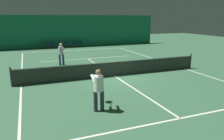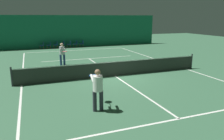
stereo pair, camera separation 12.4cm
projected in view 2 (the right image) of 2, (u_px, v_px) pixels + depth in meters
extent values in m
plane|color=#386647|center=(115.00, 76.00, 13.83)|extent=(60.00, 60.00, 0.00)
cube|color=#196B4C|center=(71.00, 31.00, 26.89)|extent=(23.00, 0.12, 3.88)
cube|color=white|center=(76.00, 50.00, 24.64)|extent=(11.00, 0.10, 0.00)
cube|color=white|center=(89.00, 59.00, 19.64)|extent=(8.25, 0.10, 0.00)
cube|color=white|center=(179.00, 119.00, 8.01)|extent=(8.25, 0.10, 0.00)
cube|color=white|center=(22.00, 85.00, 11.93)|extent=(0.10, 23.80, 0.00)
cube|color=white|center=(186.00, 69.00, 15.73)|extent=(0.10, 23.80, 0.00)
cube|color=white|center=(115.00, 76.00, 13.83)|extent=(0.10, 12.80, 0.00)
cube|color=#2D332D|center=(115.00, 69.00, 13.71)|extent=(11.90, 0.02, 0.95)
cube|color=white|center=(115.00, 62.00, 13.61)|extent=(11.90, 0.02, 0.05)
cylinder|color=#333338|center=(12.00, 77.00, 11.65)|extent=(0.10, 0.10, 1.07)
cylinder|color=#333338|center=(192.00, 61.00, 15.76)|extent=(0.10, 0.10, 1.07)
cylinder|color=#2D2D38|center=(95.00, 101.00, 8.58)|extent=(0.17, 0.17, 0.83)
cylinder|color=#2D2D38|center=(101.00, 101.00, 8.64)|extent=(0.17, 0.17, 0.83)
cylinder|color=white|center=(98.00, 84.00, 8.44)|extent=(0.42, 0.42, 0.60)
sphere|color=#936B4C|center=(98.00, 72.00, 8.34)|extent=(0.23, 0.23, 0.23)
cylinder|color=white|center=(92.00, 79.00, 8.63)|extent=(0.15, 0.58, 0.24)
cylinder|color=white|center=(100.00, 78.00, 8.71)|extent=(0.15, 0.58, 0.24)
cylinder|color=black|center=(94.00, 77.00, 9.08)|extent=(0.06, 0.31, 0.03)
torus|color=#1951B2|center=(93.00, 75.00, 9.37)|extent=(0.36, 0.36, 0.03)
cylinder|color=silver|center=(93.00, 75.00, 9.37)|extent=(0.30, 0.30, 0.00)
cylinder|color=navy|center=(64.00, 60.00, 16.98)|extent=(0.17, 0.17, 0.84)
cylinder|color=navy|center=(61.00, 60.00, 16.88)|extent=(0.17, 0.17, 0.84)
cylinder|color=#B7B7BC|center=(62.00, 50.00, 16.76)|extent=(0.41, 0.41, 0.61)
sphere|color=#DBAD89|center=(62.00, 45.00, 16.65)|extent=(0.23, 0.23, 0.23)
cylinder|color=#B7B7BC|center=(65.00, 49.00, 16.54)|extent=(0.13, 0.58, 0.24)
cylinder|color=#B7B7BC|center=(61.00, 49.00, 16.42)|extent=(0.13, 0.58, 0.24)
cylinder|color=black|center=(64.00, 51.00, 16.12)|extent=(0.04, 0.31, 0.03)
torus|color=red|center=(65.00, 51.00, 15.85)|extent=(0.35, 0.35, 0.03)
cylinder|color=silver|center=(65.00, 51.00, 15.85)|extent=(0.29, 0.29, 0.00)
cylinder|color=brown|center=(40.00, 47.00, 25.67)|extent=(0.03, 0.03, 0.39)
cylinder|color=brown|center=(40.00, 48.00, 25.33)|extent=(0.03, 0.03, 0.39)
cylinder|color=brown|center=(43.00, 47.00, 25.81)|extent=(0.03, 0.03, 0.39)
cylinder|color=brown|center=(44.00, 47.00, 25.46)|extent=(0.03, 0.03, 0.39)
cube|color=navy|center=(42.00, 45.00, 25.52)|extent=(0.44, 0.44, 0.05)
cube|color=navy|center=(43.00, 43.00, 25.53)|extent=(0.04, 0.44, 0.40)
cylinder|color=brown|center=(47.00, 47.00, 25.95)|extent=(0.03, 0.03, 0.39)
cylinder|color=brown|center=(47.00, 47.00, 25.60)|extent=(0.03, 0.03, 0.39)
cylinder|color=brown|center=(50.00, 47.00, 26.08)|extent=(0.03, 0.03, 0.39)
cylinder|color=brown|center=(51.00, 47.00, 25.73)|extent=(0.03, 0.03, 0.39)
cube|color=navy|center=(49.00, 45.00, 25.79)|extent=(0.44, 0.44, 0.05)
cube|color=navy|center=(50.00, 43.00, 25.80)|extent=(0.04, 0.44, 0.40)
cylinder|color=brown|center=(54.00, 47.00, 26.22)|extent=(0.03, 0.03, 0.39)
cylinder|color=brown|center=(54.00, 47.00, 25.87)|extent=(0.03, 0.03, 0.39)
cylinder|color=brown|center=(57.00, 46.00, 26.35)|extent=(0.03, 0.03, 0.39)
cylinder|color=brown|center=(57.00, 47.00, 26.01)|extent=(0.03, 0.03, 0.39)
cube|color=navy|center=(55.00, 45.00, 26.06)|extent=(0.44, 0.44, 0.05)
cube|color=navy|center=(57.00, 43.00, 26.08)|extent=(0.04, 0.44, 0.40)
cylinder|color=brown|center=(60.00, 46.00, 26.49)|extent=(0.03, 0.03, 0.39)
cylinder|color=brown|center=(61.00, 47.00, 26.15)|extent=(0.03, 0.03, 0.39)
cylinder|color=brown|center=(64.00, 46.00, 26.62)|extent=(0.03, 0.03, 0.39)
cylinder|color=brown|center=(64.00, 47.00, 26.28)|extent=(0.03, 0.03, 0.39)
cube|color=navy|center=(62.00, 45.00, 26.33)|extent=(0.44, 0.44, 0.05)
cube|color=navy|center=(64.00, 43.00, 26.35)|extent=(0.04, 0.44, 0.40)
cylinder|color=brown|center=(67.00, 46.00, 26.76)|extent=(0.03, 0.03, 0.39)
cylinder|color=brown|center=(67.00, 46.00, 26.42)|extent=(0.03, 0.03, 0.39)
cylinder|color=brown|center=(70.00, 46.00, 26.90)|extent=(0.03, 0.03, 0.39)
cylinder|color=brown|center=(71.00, 46.00, 26.55)|extent=(0.03, 0.03, 0.39)
cube|color=navy|center=(69.00, 44.00, 26.61)|extent=(0.44, 0.44, 0.05)
cube|color=navy|center=(70.00, 42.00, 26.62)|extent=(0.04, 0.44, 0.40)
cylinder|color=brown|center=(73.00, 46.00, 27.04)|extent=(0.03, 0.03, 0.39)
cylinder|color=brown|center=(74.00, 46.00, 26.69)|extent=(0.03, 0.03, 0.39)
cylinder|color=brown|center=(76.00, 46.00, 27.17)|extent=(0.03, 0.03, 0.39)
cylinder|color=brown|center=(77.00, 46.00, 26.82)|extent=(0.03, 0.03, 0.39)
cube|color=navy|center=(75.00, 44.00, 26.88)|extent=(0.44, 0.44, 0.05)
cube|color=navy|center=(77.00, 42.00, 26.89)|extent=(0.04, 0.44, 0.40)
cylinder|color=brown|center=(80.00, 45.00, 27.31)|extent=(0.03, 0.03, 0.39)
cylinder|color=brown|center=(80.00, 46.00, 26.96)|extent=(0.03, 0.03, 0.39)
cylinder|color=brown|center=(83.00, 45.00, 27.44)|extent=(0.03, 0.03, 0.39)
cylinder|color=brown|center=(83.00, 46.00, 27.10)|extent=(0.03, 0.03, 0.39)
cube|color=navy|center=(81.00, 44.00, 27.15)|extent=(0.44, 0.44, 0.05)
cube|color=navy|center=(83.00, 42.00, 27.17)|extent=(0.04, 0.44, 0.40)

